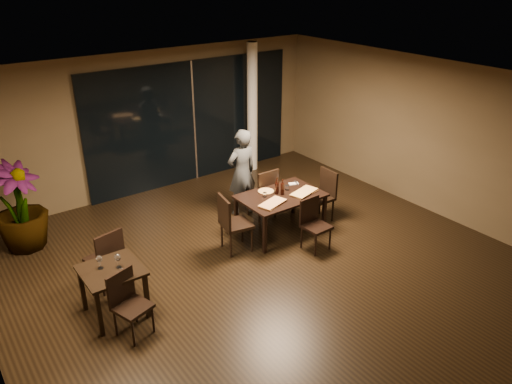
{
  "coord_description": "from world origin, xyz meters",
  "views": [
    {
      "loc": [
        -4.17,
        -5.57,
        4.62
      ],
      "look_at": [
        0.33,
        0.65,
        1.05
      ],
      "focal_mm": 35.0,
      "sensor_mm": 36.0,
      "label": 1
    }
  ],
  "objects_px": {
    "side_table": "(112,277)",
    "chair_main_left": "(231,221)",
    "chair_side_far": "(107,256)",
    "potted_plant": "(19,207)",
    "chair_side_near": "(128,300)",
    "chair_main_far": "(264,191)",
    "bottle_c": "(277,185)",
    "main_table": "(281,199)",
    "chair_main_right": "(323,193)",
    "diner": "(242,172)",
    "chair_main_near": "(313,221)",
    "bottle_b": "(282,187)",
    "bottle_a": "(277,187)"
  },
  "relations": [
    {
      "from": "side_table",
      "to": "chair_main_left",
      "type": "height_order",
      "value": "chair_main_left"
    },
    {
      "from": "chair_main_left",
      "to": "chair_side_far",
      "type": "height_order",
      "value": "chair_main_left"
    },
    {
      "from": "chair_side_far",
      "to": "potted_plant",
      "type": "distance_m",
      "value": 2.19
    },
    {
      "from": "chair_side_near",
      "to": "chair_main_far",
      "type": "bearing_deg",
      "value": 6.78
    },
    {
      "from": "side_table",
      "to": "bottle_c",
      "type": "xyz_separation_m",
      "value": [
        3.42,
        0.63,
        0.27
      ]
    },
    {
      "from": "chair_main_left",
      "to": "chair_side_near",
      "type": "bearing_deg",
      "value": 122.43
    },
    {
      "from": "main_table",
      "to": "chair_main_right",
      "type": "height_order",
      "value": "chair_main_right"
    },
    {
      "from": "main_table",
      "to": "chair_main_right",
      "type": "bearing_deg",
      "value": -5.13
    },
    {
      "from": "chair_side_far",
      "to": "diner",
      "type": "xyz_separation_m",
      "value": [
        3.1,
        0.9,
        0.31
      ]
    },
    {
      "from": "chair_main_left",
      "to": "potted_plant",
      "type": "relative_size",
      "value": 0.66
    },
    {
      "from": "chair_main_near",
      "to": "chair_main_left",
      "type": "bearing_deg",
      "value": 146.44
    },
    {
      "from": "chair_main_left",
      "to": "diner",
      "type": "height_order",
      "value": "diner"
    },
    {
      "from": "chair_side_far",
      "to": "bottle_b",
      "type": "distance_m",
      "value": 3.29
    },
    {
      "from": "chair_main_right",
      "to": "bottle_b",
      "type": "relative_size",
      "value": 3.39
    },
    {
      "from": "chair_main_left",
      "to": "bottle_a",
      "type": "distance_m",
      "value": 1.13
    },
    {
      "from": "main_table",
      "to": "side_table",
      "type": "height_order",
      "value": "same"
    },
    {
      "from": "chair_main_far",
      "to": "diner",
      "type": "distance_m",
      "value": 0.58
    },
    {
      "from": "chair_main_near",
      "to": "side_table",
      "type": "bearing_deg",
      "value": 172.94
    },
    {
      "from": "chair_side_far",
      "to": "diner",
      "type": "distance_m",
      "value": 3.24
    },
    {
      "from": "main_table",
      "to": "chair_main_near",
      "type": "height_order",
      "value": "chair_main_near"
    },
    {
      "from": "chair_main_left",
      "to": "chair_side_far",
      "type": "xyz_separation_m",
      "value": [
        -2.13,
        0.19,
        -0.02
      ]
    },
    {
      "from": "potted_plant",
      "to": "bottle_a",
      "type": "xyz_separation_m",
      "value": [
        3.95,
        -2.11,
        0.1
      ]
    },
    {
      "from": "side_table",
      "to": "chair_main_near",
      "type": "bearing_deg",
      "value": -4.48
    },
    {
      "from": "chair_side_near",
      "to": "chair_main_left",
      "type": "bearing_deg",
      "value": 4.66
    },
    {
      "from": "chair_main_left",
      "to": "chair_main_right",
      "type": "relative_size",
      "value": 1.04
    },
    {
      "from": "chair_main_right",
      "to": "bottle_a",
      "type": "height_order",
      "value": "bottle_a"
    },
    {
      "from": "chair_main_far",
      "to": "chair_main_near",
      "type": "xyz_separation_m",
      "value": [
        0.03,
        -1.38,
        -0.06
      ]
    },
    {
      "from": "main_table",
      "to": "chair_main_left",
      "type": "relative_size",
      "value": 1.43
    },
    {
      "from": "potted_plant",
      "to": "main_table",
      "type": "bearing_deg",
      "value": -28.86
    },
    {
      "from": "bottle_a",
      "to": "chair_side_near",
      "type": "bearing_deg",
      "value": -162.17
    },
    {
      "from": "bottle_b",
      "to": "bottle_c",
      "type": "xyz_separation_m",
      "value": [
        -0.02,
        0.13,
        -0.0
      ]
    },
    {
      "from": "chair_side_far",
      "to": "chair_side_near",
      "type": "xyz_separation_m",
      "value": [
        -0.15,
        -1.14,
        -0.05
      ]
    },
    {
      "from": "main_table",
      "to": "chair_side_near",
      "type": "bearing_deg",
      "value": -163.65
    },
    {
      "from": "side_table",
      "to": "bottle_b",
      "type": "distance_m",
      "value": 3.48
    },
    {
      "from": "chair_side_near",
      "to": "bottle_a",
      "type": "xyz_separation_m",
      "value": [
        3.36,
        1.08,
        0.38
      ]
    },
    {
      "from": "chair_side_far",
      "to": "bottle_a",
      "type": "bearing_deg",
      "value": 165.64
    },
    {
      "from": "bottle_c",
      "to": "bottle_b",
      "type": "bearing_deg",
      "value": -82.5
    },
    {
      "from": "chair_main_far",
      "to": "chair_side_far",
      "type": "xyz_separation_m",
      "value": [
        -3.32,
        -0.46,
        -0.01
      ]
    },
    {
      "from": "chair_side_near",
      "to": "bottle_c",
      "type": "relative_size",
      "value": 3.17
    },
    {
      "from": "chair_main_left",
      "to": "chair_side_near",
      "type": "distance_m",
      "value": 2.47
    },
    {
      "from": "potted_plant",
      "to": "bottle_c",
      "type": "height_order",
      "value": "potted_plant"
    },
    {
      "from": "chair_side_near",
      "to": "diner",
      "type": "height_order",
      "value": "diner"
    },
    {
      "from": "chair_main_near",
      "to": "bottle_b",
      "type": "distance_m",
      "value": 0.87
    },
    {
      "from": "chair_main_near",
      "to": "bottle_b",
      "type": "height_order",
      "value": "bottle_b"
    },
    {
      "from": "chair_main_near",
      "to": "bottle_b",
      "type": "bearing_deg",
      "value": 92.86
    },
    {
      "from": "diner",
      "to": "potted_plant",
      "type": "bearing_deg",
      "value": -17.35
    },
    {
      "from": "chair_main_right",
      "to": "bottle_c",
      "type": "distance_m",
      "value": 1.04
    },
    {
      "from": "bottle_a",
      "to": "chair_main_left",
      "type": "bearing_deg",
      "value": -173.13
    },
    {
      "from": "chair_main_near",
      "to": "chair_side_near",
      "type": "bearing_deg",
      "value": -179.0
    },
    {
      "from": "chair_side_far",
      "to": "bottle_b",
      "type": "xyz_separation_m",
      "value": [
        3.27,
        -0.14,
        0.33
      ]
    }
  ]
}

